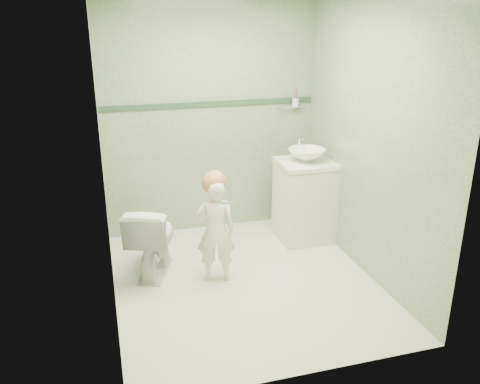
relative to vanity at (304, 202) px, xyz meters
name	(u,v)px	position (x,y,z in m)	size (l,w,h in m)	color
ground	(245,281)	(-0.84, -0.70, -0.40)	(2.50, 2.50, 0.00)	silver
room_shell	(245,148)	(-0.84, -0.70, 0.80)	(2.50, 2.54, 2.40)	gray
trim_stripe	(210,104)	(-0.84, 0.54, 0.95)	(2.20, 0.02, 0.05)	#2C4630
vanity	(304,202)	(0.00, 0.00, 0.00)	(0.52, 0.50, 0.80)	silver
counter	(306,163)	(0.00, 0.00, 0.41)	(0.54, 0.52, 0.04)	white
basin	(306,155)	(0.00, 0.00, 0.49)	(0.37, 0.37, 0.13)	white
faucet	(300,143)	(0.00, 0.19, 0.57)	(0.03, 0.13, 0.18)	silver
cup_holder	(295,103)	(0.05, 0.48, 0.93)	(0.26, 0.07, 0.21)	silver
toilet	(152,238)	(-1.58, -0.31, -0.07)	(0.37, 0.65, 0.66)	white
toddler	(216,231)	(-1.07, -0.58, 0.06)	(0.34, 0.22, 0.92)	white
hair_cap	(214,183)	(-1.07, -0.56, 0.49)	(0.21, 0.21, 0.21)	#AD7B3F
teal_toothbrush	(224,202)	(-1.02, -0.72, 0.37)	(0.11, 0.14, 0.08)	#129A8A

